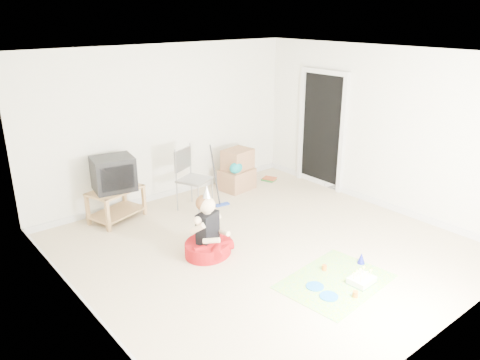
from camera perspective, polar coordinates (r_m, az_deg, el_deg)
ground at (r=6.57m, az=2.91°, el=-8.14°), size 5.00×5.00×0.00m
doorway_recess at (r=8.67m, az=9.97°, el=5.87°), size 0.02×0.90×2.05m
tv_stand at (r=7.51m, az=-14.86°, el=-2.59°), size 0.92×0.72×0.50m
crt_tv at (r=7.35m, az=-15.18°, el=0.77°), size 0.68×0.60×0.52m
folding_chair at (r=7.63m, az=-5.59°, el=0.05°), size 0.61×0.60×1.04m
cardboard_boxes at (r=8.49m, az=-0.34°, el=1.16°), size 0.65×0.54×0.74m
floor_mop at (r=7.80m, az=-2.22°, el=-1.32°), size 0.26×0.34×1.00m
book_pile at (r=9.05m, az=3.57°, el=0.14°), size 0.26×0.29×0.05m
seated_woman at (r=6.30m, az=-3.93°, el=-7.24°), size 0.87×0.87×0.99m
party_mat at (r=5.91m, az=11.53°, el=-12.02°), size 1.41×1.09×0.01m
birthday_cake at (r=5.92m, az=14.60°, el=-11.77°), size 0.31×0.25×0.14m
blue_plate_near at (r=5.76m, az=9.12°, el=-12.68°), size 0.29×0.29×0.01m
blue_plate_far at (r=5.61m, az=10.78°, el=-13.76°), size 0.28×0.28×0.01m
orange_cup_near at (r=6.09m, az=10.24°, el=-10.46°), size 0.06×0.06×0.07m
orange_cup_far at (r=5.65m, az=13.87°, el=-13.37°), size 0.09×0.09×0.07m
blue_party_hat at (r=6.32m, az=14.57°, el=-9.19°), size 0.11×0.11×0.15m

